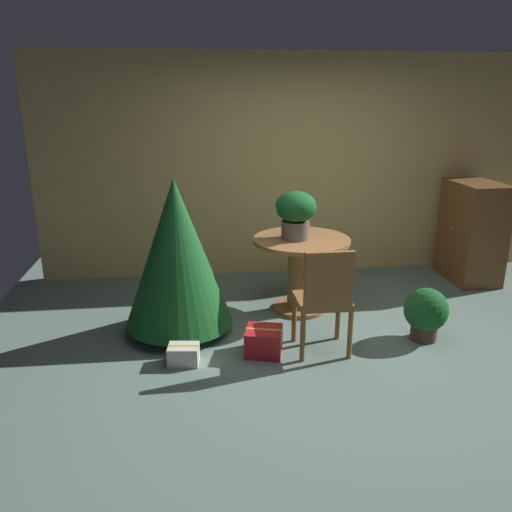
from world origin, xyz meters
TOP-DOWN VIEW (x-y plane):
  - ground_plane at (0.00, 0.00)m, footprint 6.60×6.60m
  - back_wall_panel at (0.00, 2.20)m, footprint 6.00×0.10m
  - round_dining_table at (-0.13, 0.96)m, footprint 0.97×0.97m
  - flower_vase at (-0.20, 0.96)m, footprint 0.41×0.40m
  - wooden_chair_near at (-0.13, 0.01)m, footprint 0.45×0.41m
  - holiday_tree at (-1.35, 0.60)m, footprint 0.99×0.99m
  - gift_box_cream at (-1.32, -0.02)m, footprint 0.27×0.21m
  - gift_box_red at (-0.63, 0.08)m, footprint 0.36×0.36m
  - wooden_cabinet at (2.05, 1.61)m, footprint 0.52×0.77m
  - potted_plant at (0.85, 0.16)m, footprint 0.39×0.39m

SIDE VIEW (x-z plane):
  - ground_plane at x=0.00m, z-range 0.00..0.00m
  - gift_box_cream at x=-1.32m, z-range 0.00..0.16m
  - gift_box_red at x=-0.63m, z-range 0.00..0.23m
  - potted_plant at x=0.85m, z-range 0.02..0.51m
  - round_dining_table at x=-0.13m, z-range 0.10..0.86m
  - wooden_chair_near at x=-0.13m, z-range 0.06..1.01m
  - wooden_cabinet at x=2.05m, z-range 0.00..1.17m
  - holiday_tree at x=-1.35m, z-range 0.05..1.50m
  - flower_vase at x=-0.20m, z-range 0.80..1.27m
  - back_wall_panel at x=0.00m, z-range 0.00..2.60m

